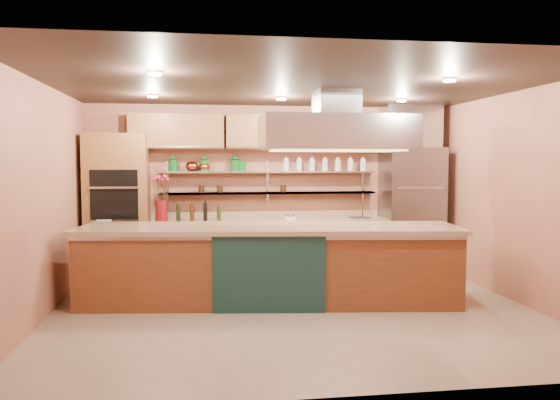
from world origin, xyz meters
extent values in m
cube|color=gray|center=(0.00, 0.00, -0.01)|extent=(6.00, 5.00, 0.02)
cube|color=black|center=(0.00, 0.00, 2.80)|extent=(6.00, 5.00, 0.02)
cube|color=#A3634D|center=(0.00, 2.50, 1.40)|extent=(6.00, 0.04, 2.80)
cube|color=#A3634D|center=(0.00, -2.50, 1.40)|extent=(6.00, 0.04, 2.80)
cube|color=#A3634D|center=(-3.00, 0.00, 1.40)|extent=(0.04, 5.00, 2.80)
cube|color=#A3634D|center=(3.00, 0.00, 1.40)|extent=(0.04, 5.00, 2.80)
cube|color=brown|center=(-2.45, 2.18, 1.15)|extent=(0.95, 0.64, 2.30)
cube|color=slate|center=(2.35, 2.14, 1.05)|extent=(0.95, 0.72, 2.10)
cube|color=tan|center=(-0.05, 2.20, 0.47)|extent=(3.84, 0.64, 0.93)
cube|color=#B3B6BB|center=(-0.05, 2.37, 1.35)|extent=(3.60, 0.26, 0.03)
cube|color=#B3B6BB|center=(-0.05, 2.37, 1.70)|extent=(3.60, 0.26, 0.03)
cube|color=brown|center=(0.00, 2.32, 2.35)|extent=(4.60, 0.36, 0.55)
cube|color=#B3B6BB|center=(0.64, 0.50, 2.25)|extent=(2.00, 1.00, 0.45)
cube|color=#FFE5A5|center=(0.00, 0.20, 2.77)|extent=(4.00, 2.80, 0.02)
cube|color=brown|center=(-0.26, 0.50, 0.51)|extent=(4.98, 1.65, 1.02)
cylinder|color=maroon|center=(-1.78, 2.15, 1.10)|extent=(0.24, 0.24, 0.33)
cube|color=black|center=(-1.20, 2.15, 1.05)|extent=(0.78, 0.33, 0.24)
cube|color=silver|center=(0.28, 2.15, 0.98)|extent=(0.19, 0.15, 0.10)
cylinder|color=silver|center=(1.53, 2.25, 1.04)|extent=(0.03, 0.03, 0.23)
ellipsoid|color=#B04328|center=(-1.30, 2.37, 1.80)|extent=(0.22, 0.22, 0.16)
cylinder|color=#104E18|center=(-0.49, 2.37, 1.80)|extent=(0.16, 0.16, 0.17)
camera|label=1|loc=(-1.13, -6.60, 1.87)|focal=35.00mm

